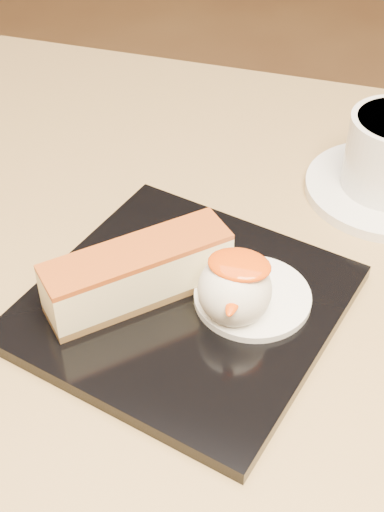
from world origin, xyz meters
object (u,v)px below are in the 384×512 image
(dessert_plate, at_px, (185,305))
(table, at_px, (213,431))
(ice_cream_scoop, at_px, (235,290))
(cheesecake, at_px, (138,273))

(dessert_plate, bearing_deg, table, 6.61)
(table, distance_m, ice_cream_scoop, 0.19)
(table, xyz_separation_m, ice_cream_scoop, (0.01, -0.01, 0.19))
(dessert_plate, height_order, cheesecake, cheesecake)
(dessert_plate, xyz_separation_m, ice_cream_scoop, (0.04, -0.01, 0.03))
(cheesecake, xyz_separation_m, ice_cream_scoop, (0.08, 0.00, 0.00))
(table, distance_m, dessert_plate, 0.16)
(table, relative_size, ice_cream_scoop, 14.60)
(cheesecake, bearing_deg, dessert_plate, -36.67)
(ice_cream_scoop, bearing_deg, dessert_plate, 172.87)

